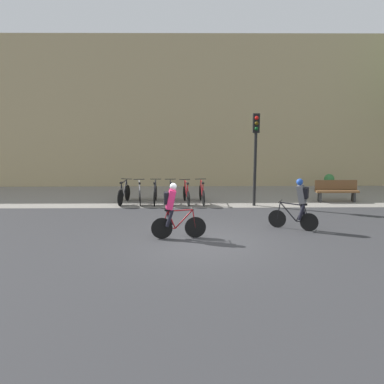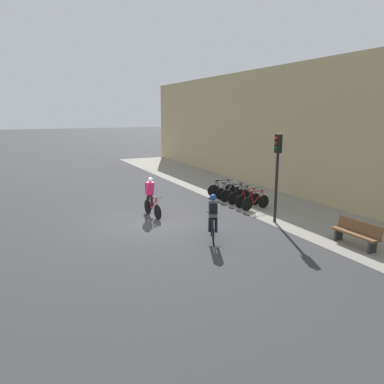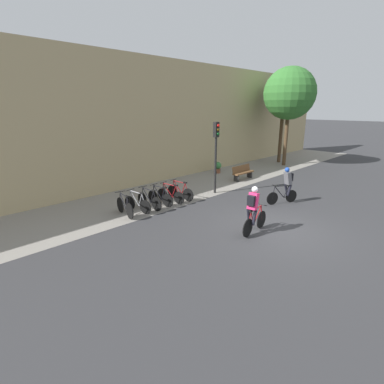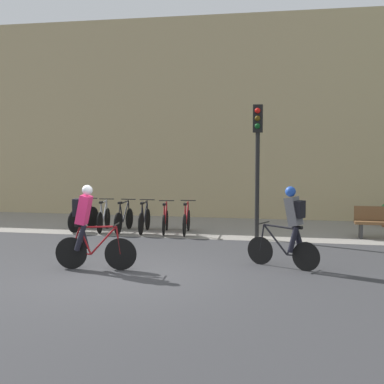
% 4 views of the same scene
% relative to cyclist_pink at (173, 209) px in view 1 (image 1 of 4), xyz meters
% --- Properties ---
extents(ground, '(200.00, 200.00, 0.00)m').
position_rel_cyclist_pink_xyz_m(ground, '(0.92, -0.43, -0.95)').
color(ground, '#333335').
extents(kerb_strip, '(44.00, 4.50, 0.01)m').
position_rel_cyclist_pink_xyz_m(kerb_strip, '(0.92, 6.32, -0.94)').
color(kerb_strip, gray).
rests_on(kerb_strip, ground).
extents(building_facade, '(44.00, 0.60, 7.19)m').
position_rel_cyclist_pink_xyz_m(building_facade, '(0.92, 8.87, 2.65)').
color(building_facade, tan).
rests_on(building_facade, ground).
extents(cyclist_pink, '(1.73, 0.48, 1.78)m').
position_rel_cyclist_pink_xyz_m(cyclist_pink, '(0.00, 0.00, 0.00)').
color(cyclist_pink, black).
rests_on(cyclist_pink, ground).
extents(cyclist_grey, '(1.55, 0.78, 1.74)m').
position_rel_cyclist_pink_xyz_m(cyclist_grey, '(4.17, 0.89, 0.00)').
color(cyclist_grey, black).
rests_on(cyclist_grey, ground).
extents(parked_bike_0, '(0.47, 1.64, 0.97)m').
position_rel_cyclist_pink_xyz_m(parked_bike_0, '(-2.16, 4.91, -0.54)').
color(parked_bike_0, black).
rests_on(parked_bike_0, ground).
extents(parked_bike_1, '(0.46, 1.61, 0.95)m').
position_rel_cyclist_pink_xyz_m(parked_bike_1, '(-1.51, 4.91, -0.56)').
color(parked_bike_1, black).
rests_on(parked_bike_1, ground).
extents(parked_bike_2, '(0.46, 1.69, 0.96)m').
position_rel_cyclist_pink_xyz_m(parked_bike_2, '(-0.87, 4.91, -0.55)').
color(parked_bike_2, black).
rests_on(parked_bike_2, ground).
extents(parked_bike_3, '(0.46, 1.62, 0.96)m').
position_rel_cyclist_pink_xyz_m(parked_bike_3, '(-0.22, 4.91, -0.55)').
color(parked_bike_3, black).
rests_on(parked_bike_3, ground).
extents(parked_bike_4, '(0.46, 1.63, 0.94)m').
position_rel_cyclist_pink_xyz_m(parked_bike_4, '(0.43, 4.91, -0.56)').
color(parked_bike_4, black).
rests_on(parked_bike_4, ground).
extents(parked_bike_5, '(0.46, 1.66, 0.96)m').
position_rel_cyclist_pink_xyz_m(parked_bike_5, '(1.07, 4.91, -0.55)').
color(parked_bike_5, black).
rests_on(parked_bike_5, ground).
extents(traffic_light_pole, '(0.26, 0.30, 3.71)m').
position_rel_cyclist_pink_xyz_m(traffic_light_pole, '(3.18, 4.43, 1.62)').
color(traffic_light_pole, black).
rests_on(traffic_light_pole, ground).
extents(bench, '(1.79, 0.44, 0.89)m').
position_rel_cyclist_pink_xyz_m(bench, '(6.76, 5.17, -0.47)').
color(bench, brown).
rests_on(bench, ground).
extents(potted_plant, '(0.48, 0.48, 0.78)m').
position_rel_cyclist_pink_xyz_m(potted_plant, '(7.12, 7.49, -0.51)').
color(potted_plant, brown).
rests_on(potted_plant, ground).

